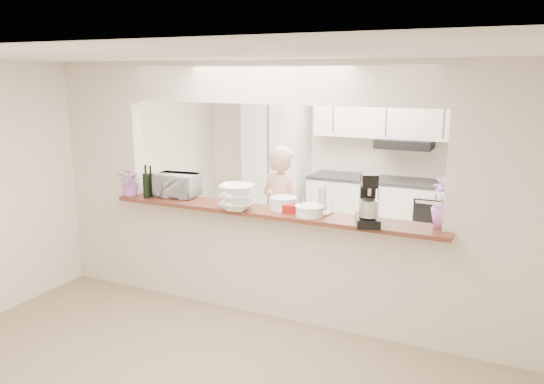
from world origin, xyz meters
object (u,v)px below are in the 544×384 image
Objects in this scene: stand_mixer at (368,201)px; toaster_oven at (177,185)px; refrigerator at (508,197)px; person at (282,216)px.

toaster_oven is at bearing 175.03° from stand_mixer.
refrigerator reaches higher than stand_mixer.
stand_mixer is at bearing -111.03° from refrigerator.
refrigerator reaches higher than toaster_oven.
refrigerator is 3.02m from stand_mixer.
person reaches higher than toaster_oven.
refrigerator is 1.07× the size of person.
toaster_oven is at bearing -140.91° from refrigerator.
person is at bearing 33.27° from toaster_oven.
person reaches higher than stand_mixer.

